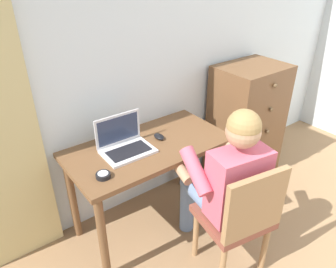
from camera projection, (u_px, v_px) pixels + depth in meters
wall_back at (167, 53)px, 2.52m from camera, size 4.80×0.05×2.50m
desk at (149, 159)px, 2.33m from camera, size 1.16×0.60×0.75m
dresser at (246, 122)px, 3.04m from camera, size 0.62×0.50×1.08m
chair at (240, 216)px, 2.01m from camera, size 0.48×0.47×0.88m
person_seated at (225, 177)px, 2.06m from camera, size 0.60×0.63×1.20m
laptop at (125, 144)px, 2.19m from camera, size 0.34×0.25×0.24m
computer_mouse at (159, 137)px, 2.35m from camera, size 0.06×0.10×0.03m
desk_clock at (103, 175)px, 1.94m from camera, size 0.09×0.09×0.03m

